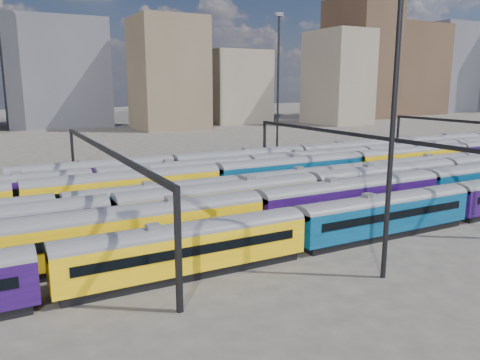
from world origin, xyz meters
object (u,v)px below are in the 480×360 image
rake_1 (257,208)px  mast_2 (396,82)px  rake_0 (298,225)px  rake_2 (111,212)px

rake_1 → mast_2: mast_2 is taller
rake_1 → mast_2: 16.79m
rake_0 → rake_2: (-12.93, 10.00, 0.28)m
rake_0 → rake_1: bearing=101.4°
rake_1 → rake_0: bearing=-78.6°
rake_0 → mast_2: (2.75, -7.00, 11.46)m
rake_0 → mast_2: mast_2 is taller
rake_0 → rake_2: size_ratio=0.90×
rake_1 → mast_2: size_ratio=5.13×
rake_0 → rake_1: 5.11m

